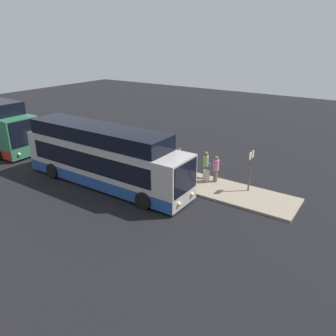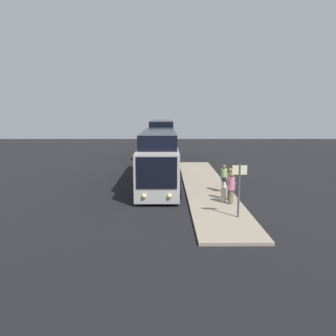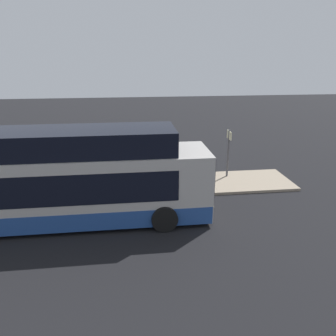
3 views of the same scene
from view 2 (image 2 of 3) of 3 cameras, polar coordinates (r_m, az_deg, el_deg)
ground at (r=22.16m, az=-1.29°, el=-3.26°), size 80.00×80.00×0.00m
platform at (r=22.30m, az=6.53°, el=-3.06°), size 20.00×2.86×0.14m
bus_lead at (r=22.87m, az=-1.56°, el=1.35°), size 11.75×2.73×3.69m
bus_second at (r=36.16m, az=-1.10°, el=4.70°), size 10.82×2.88×4.06m
passenger_boarding at (r=18.37m, az=10.77°, el=-2.49°), size 0.41×0.56×1.82m
passenger_waiting at (r=17.65m, az=10.93°, el=-3.29°), size 0.51×0.51×1.70m
passenger_with_bags at (r=20.31m, az=9.70°, el=-1.61°), size 0.60×0.44×1.68m
suitcase at (r=18.18m, az=9.61°, el=-4.62°), size 0.36×0.23×0.99m
sign_post at (r=15.38m, az=12.29°, el=-2.83°), size 0.10×0.68×2.49m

